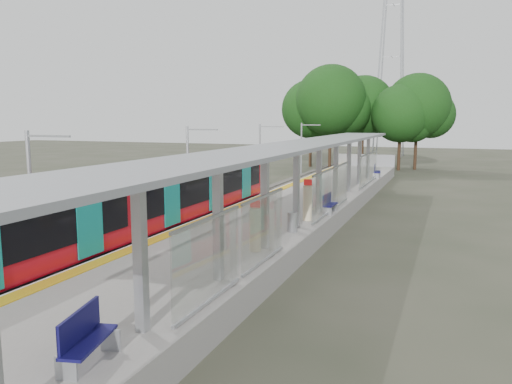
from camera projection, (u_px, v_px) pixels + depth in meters
The scene contains 15 objects.
trackbed at pixel (223, 213), 30.50m from camera, with size 3.00×70.00×0.24m, color #59544C.
platform at pixel (293, 212), 28.82m from camera, with size 6.00×50.00×1.00m, color gray.
tactile_strip at pixel (252, 200), 29.67m from camera, with size 0.60×50.00×0.02m, color gold.
end_fence at pixel (365, 160), 51.62m from camera, with size 6.00×0.10×1.20m, color #9EA0A5.
train at pixel (108, 213), 20.24m from camera, with size 2.74×27.60×3.62m.
canopy at pixel (302, 153), 24.18m from camera, with size 3.27×38.00×3.66m.
pylon at pixel (393, 31), 75.27m from camera, with size 8.00×4.00×38.00m, color #9EA0A5, non-canonical shape.
tree_cluster at pixel (361, 106), 58.11m from camera, with size 19.49×11.76×12.02m.
catenary_masts at pixel (189, 168), 29.80m from camera, with size 2.08×48.16×5.40m.
bench_near at pixel (85, 336), 9.82m from camera, with size 0.86×1.69×1.10m.
bench_mid at pixel (329, 203), 25.68m from camera, with size 0.49×1.49×1.01m.
bench_far at pixel (376, 170), 41.22m from camera, with size 0.69×1.70×1.13m.
info_pillar_near at pixel (255, 229), 18.27m from camera, with size 0.43×0.43×1.89m.
info_pillar_far at pixel (308, 203), 23.80m from camera, with size 0.45×0.45×1.98m.
litter_bin at pixel (292, 222), 21.40m from camera, with size 0.42×0.42×0.87m, color #9EA0A5.
Camera 1 is at (8.41, -7.15, 5.82)m, focal length 35.00 mm.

